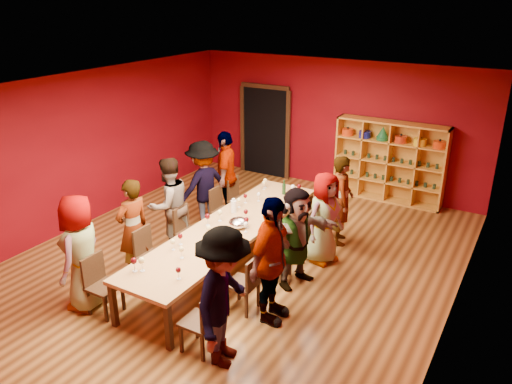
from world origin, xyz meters
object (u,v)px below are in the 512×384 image
(chair_person_left_3, at_px, (221,207))
(chair_person_left_4, at_px, (238,197))
(person_right_3, at_px, (324,218))
(chair_person_right_4, at_px, (323,213))
(person_left_1, at_px, (133,228))
(chair_person_left_2, at_px, (186,228))
(wine_bottle, at_px, (284,189))
(chair_person_right_2, at_px, (281,251))
(person_right_2, at_px, (296,237))
(person_right_1, at_px, (271,261))
(spittoon_bowl, at_px, (238,223))
(tasting_table, at_px, (229,230))
(chair_person_left_0, at_px, (100,281))
(shelving_unit, at_px, (390,158))
(person_left_2, at_px, (169,205))
(chair_person_left_1, at_px, (148,252))
(person_left_3, at_px, (203,185))
(person_right_4, at_px, (342,200))
(chair_person_right_3, at_px, (304,230))
(person_right_0, at_px, (224,298))
(person_left_0, at_px, (81,253))
(person_left_4, at_px, (226,175))
(chair_person_right_0, at_px, (204,319))
(chair_person_right_1, at_px, (247,281))

(chair_person_left_3, distance_m, chair_person_left_4, 0.61)
(person_right_3, height_order, chair_person_right_4, person_right_3)
(person_left_1, bearing_deg, chair_person_left_2, 172.36)
(wine_bottle, bearing_deg, chair_person_left_3, -146.85)
(chair_person_right_2, bearing_deg, person_right_2, 0.00)
(chair_person_left_2, xyz_separation_m, person_right_1, (2.21, -0.92, 0.44))
(spittoon_bowl, bearing_deg, person_right_3, 39.18)
(tasting_table, xyz_separation_m, person_right_2, (1.18, 0.13, 0.12))
(chair_person_left_0, height_order, chair_person_right_2, same)
(shelving_unit, bearing_deg, person_left_1, -116.12)
(chair_person_left_4, bearing_deg, person_left_2, -102.05)
(chair_person_left_1, xyz_separation_m, chair_person_left_4, (0.00, 2.67, 0.00))
(person_left_3, distance_m, wine_bottle, 1.57)
(person_right_1, relative_size, person_right_4, 1.12)
(chair_person_right_4, bearing_deg, person_right_2, -81.08)
(chair_person_right_3, relative_size, person_right_3, 0.55)
(person_right_4, bearing_deg, wine_bottle, 70.23)
(chair_person_left_1, bearing_deg, person_right_0, -24.94)
(chair_person_left_0, height_order, chair_person_right_4, same)
(chair_person_left_0, height_order, person_right_1, person_right_1)
(person_right_2, relative_size, chair_person_right_3, 1.83)
(person_left_1, distance_m, person_right_2, 2.62)
(person_right_0, bearing_deg, person_left_3, 26.00)
(chair_person_left_1, xyz_separation_m, person_right_1, (2.21, 0.06, 0.44))
(person_left_2, distance_m, chair_person_right_2, 2.21)
(person_left_0, distance_m, person_left_4, 3.70)
(chair_person_left_2, xyz_separation_m, person_left_2, (-0.36, -0.00, 0.37))
(spittoon_bowl, bearing_deg, person_right_2, 2.16)
(person_left_2, bearing_deg, chair_person_left_1, 35.30)
(chair_person_left_3, xyz_separation_m, chair_person_right_2, (1.82, -0.96, 0.00))
(person_right_3, height_order, spittoon_bowl, person_right_3)
(chair_person_right_0, bearing_deg, chair_person_right_3, 90.00)
(person_right_3, xyz_separation_m, chair_person_right_4, (-0.36, 0.82, -0.31))
(chair_person_right_1, bearing_deg, chair_person_left_1, -178.12)
(person_left_1, bearing_deg, person_right_2, 123.46)
(chair_person_left_1, bearing_deg, person_right_4, 52.25)
(chair_person_left_0, relative_size, chair_person_right_4, 1.00)
(person_right_0, height_order, spittoon_bowl, person_right_0)
(shelving_unit, bearing_deg, person_right_3, -92.25)
(person_right_0, bearing_deg, person_left_1, 53.91)
(person_left_0, xyz_separation_m, person_left_4, (0.04, 3.70, 0.04))
(person_right_4, bearing_deg, person_left_2, 102.09)
(chair_person_right_3, xyz_separation_m, person_right_4, (0.35, 0.82, 0.34))
(chair_person_left_0, xyz_separation_m, chair_person_left_4, (0.00, 3.70, 0.00))
(shelving_unit, xyz_separation_m, chair_person_left_1, (-2.31, -5.29, -0.49))
(chair_person_left_2, xyz_separation_m, chair_person_right_2, (1.82, 0.11, 0.00))
(tasting_table, bearing_deg, person_right_4, 55.45)
(person_right_3, bearing_deg, chair_person_right_3, 108.35)
(chair_person_right_3, bearing_deg, chair_person_right_2, -90.00)
(person_left_1, xyz_separation_m, person_left_4, (0.02, 2.67, 0.08))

